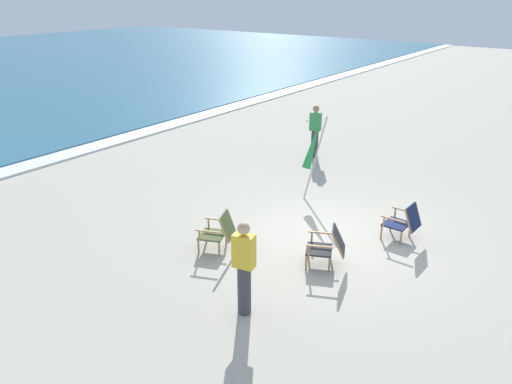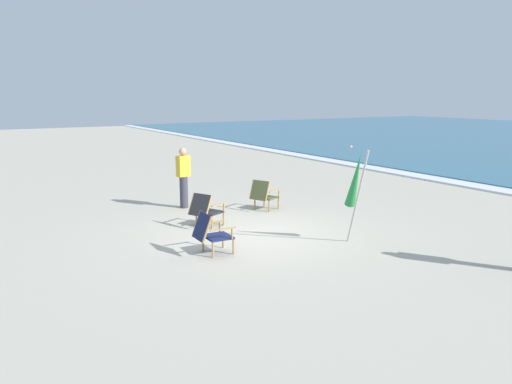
# 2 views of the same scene
# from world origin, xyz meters

# --- Properties ---
(ground_plane) EXTENTS (80.00, 80.00, 0.00)m
(ground_plane) POSITION_xyz_m (0.00, 0.00, 0.00)
(ground_plane) COLOR #B7AF9E
(surf_band) EXTENTS (80.00, 1.10, 0.06)m
(surf_band) POSITION_xyz_m (0.00, 9.44, 0.03)
(surf_band) COLOR white
(surf_band) RESTS_ON ground
(beach_chair_back_right) EXTENTS (0.83, 0.90, 0.80)m
(beach_chair_back_right) POSITION_xyz_m (-1.13, -0.58, 0.43)
(beach_chair_back_right) COLOR #28282D
(beach_chair_back_right) RESTS_ON ground
(beach_chair_front_left) EXTENTS (0.62, 0.71, 0.81)m
(beach_chair_front_left) POSITION_xyz_m (0.73, -1.35, 0.43)
(beach_chair_front_left) COLOR #19234C
(beach_chair_front_left) RESTS_ON ground
(beach_chair_front_right) EXTENTS (0.79, 0.85, 0.82)m
(beach_chair_front_right) POSITION_xyz_m (-1.88, 1.47, 0.43)
(beach_chair_front_right) COLOR #515B33
(beach_chair_front_right) RESTS_ON ground
(umbrella_furled_green) EXTENTS (0.80, 0.36, 2.02)m
(umbrella_furled_green) POSITION_xyz_m (1.67, 1.42, 1.31)
(umbrella_furled_green) COLOR #B7B2A8
(umbrella_furled_green) RESTS_ON ground
(person_near_chairs) EXTENTS (0.27, 0.37, 1.63)m
(person_near_chairs) POSITION_xyz_m (-3.25, -0.22, 0.84)
(person_near_chairs) COLOR #383842
(person_near_chairs) RESTS_ON ground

